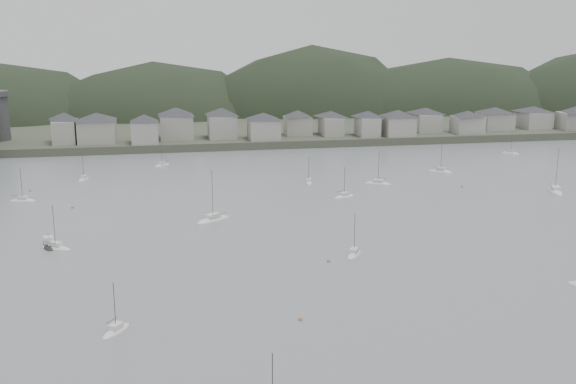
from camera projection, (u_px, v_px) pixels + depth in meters
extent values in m
plane|color=slate|center=(391.00, 359.00, 91.78)|extent=(900.00, 900.00, 0.00)
cube|color=#383D2D|center=(214.00, 110.00, 373.36)|extent=(900.00, 250.00, 3.00)
ellipsoid|color=black|center=(156.00, 138.00, 348.96)|extent=(132.08, 90.41, 79.74)
ellipsoid|color=black|center=(311.00, 139.00, 364.80)|extent=(133.88, 88.37, 101.41)
ellipsoid|color=black|center=(445.00, 132.00, 373.20)|extent=(165.81, 81.78, 82.55)
cube|color=#9D9B8F|center=(65.00, 132.00, 252.12)|extent=(8.34, 12.91, 8.59)
pyramid|color=#2B2B30|center=(64.00, 116.00, 250.79)|extent=(15.78, 15.78, 3.01)
cube|color=#9D9B8F|center=(97.00, 131.00, 253.67)|extent=(13.68, 13.35, 8.36)
pyramid|color=#2B2B30|center=(96.00, 117.00, 252.37)|extent=(20.07, 20.07, 2.93)
cube|color=gray|center=(145.00, 133.00, 251.88)|extent=(9.78, 10.20, 8.08)
pyramid|color=#2B2B30|center=(144.00, 118.00, 250.62)|extent=(14.83, 14.83, 2.83)
cube|color=#9D9B8F|center=(177.00, 127.00, 263.16)|extent=(12.59, 13.33, 9.09)
pyramid|color=#2B2B30|center=(176.00, 111.00, 261.75)|extent=(19.24, 19.24, 3.18)
cube|color=gray|center=(222.00, 127.00, 264.96)|extent=(10.74, 12.17, 8.87)
pyramid|color=#2B2B30|center=(222.00, 111.00, 263.57)|extent=(17.01, 17.01, 3.10)
cube|color=#9D9B8F|center=(264.00, 129.00, 261.68)|extent=(11.63, 12.09, 7.69)
pyramid|color=#2B2B30|center=(264.00, 116.00, 260.48)|extent=(17.61, 17.61, 2.69)
cube|color=#9D9B8F|center=(298.00, 126.00, 272.78)|extent=(10.37, 9.35, 7.44)
pyramid|color=#2B2B30|center=(298.00, 113.00, 271.62)|extent=(14.65, 14.65, 2.60)
cube|color=#9D9B8F|center=(331.00, 126.00, 272.96)|extent=(8.24, 12.20, 7.22)
pyramid|color=#2B2B30|center=(331.00, 114.00, 271.83)|extent=(15.17, 15.17, 2.53)
cube|color=gray|center=(367.00, 127.00, 270.45)|extent=(8.06, 10.91, 7.46)
pyramid|color=#2B2B30|center=(368.00, 114.00, 269.29)|extent=(14.08, 14.08, 2.61)
cube|color=#9D9B8F|center=(398.00, 126.00, 271.25)|extent=(11.73, 11.78, 7.66)
pyramid|color=#2B2B30|center=(398.00, 113.00, 270.06)|extent=(17.46, 17.46, 2.68)
cube|color=gray|center=(425.00, 122.00, 283.59)|extent=(10.19, 13.02, 7.33)
pyramid|color=#2B2B30|center=(426.00, 111.00, 282.45)|extent=(17.23, 17.23, 2.57)
cube|color=gray|center=(467.00, 125.00, 277.92)|extent=(11.70, 9.81, 6.88)
pyramid|color=#2B2B30|center=(468.00, 114.00, 276.84)|extent=(15.97, 15.97, 2.41)
cube|color=gray|center=(495.00, 121.00, 289.43)|extent=(12.83, 12.48, 7.00)
pyramid|color=#2B2B30|center=(495.00, 110.00, 288.34)|extent=(18.79, 18.79, 2.45)
cube|color=gray|center=(533.00, 120.00, 293.28)|extent=(11.07, 13.50, 6.97)
pyramid|color=#2B2B30|center=(534.00, 109.00, 292.19)|extent=(18.25, 18.25, 2.44)
cube|color=gray|center=(575.00, 121.00, 288.66)|extent=(13.75, 9.12, 7.34)
pyramid|color=#2B2B30|center=(576.00, 109.00, 287.52)|extent=(16.97, 16.97, 2.57)
ellipsoid|color=silver|center=(510.00, 154.00, 247.81)|extent=(6.11, 6.28, 1.33)
cube|color=silver|center=(511.00, 151.00, 247.59)|extent=(2.66, 2.69, 0.70)
cylinder|color=#3F3F42|center=(511.00, 142.00, 246.82)|extent=(0.12, 0.12, 8.30)
cylinder|color=#3F3F42|center=(510.00, 150.00, 246.48)|extent=(2.13, 2.24, 0.10)
ellipsoid|color=silver|center=(555.00, 192.00, 188.05)|extent=(5.78, 10.29, 1.96)
cube|color=silver|center=(555.00, 187.00, 187.76)|extent=(3.04, 3.90, 0.70)
cylinder|color=#3F3F42|center=(557.00, 170.00, 186.60)|extent=(0.12, 0.12, 12.26)
cylinder|color=#3F3F42|center=(550.00, 184.00, 189.16)|extent=(1.34, 4.26, 0.10)
ellipsoid|color=silver|center=(378.00, 184.00, 197.81)|extent=(8.05, 6.04, 1.57)
cube|color=silver|center=(378.00, 180.00, 197.56)|extent=(3.23, 2.85, 0.70)
cylinder|color=#3F3F42|center=(379.00, 167.00, 196.64)|extent=(0.12, 0.12, 9.79)
cylinder|color=#3F3F42|center=(381.00, 178.00, 198.32)|extent=(3.12, 1.82, 0.10)
ellipsoid|color=silver|center=(23.00, 201.00, 177.64)|extent=(7.21, 3.53, 1.38)
cube|color=silver|center=(23.00, 197.00, 177.41)|extent=(2.67, 1.97, 0.70)
cylinder|color=#3F3F42|center=(21.00, 185.00, 176.60)|extent=(0.12, 0.12, 8.64)
cylinder|color=#3F3F42|center=(17.00, 196.00, 176.82)|extent=(3.07, 0.71, 0.10)
ellipsoid|color=silver|center=(309.00, 183.00, 199.59)|extent=(2.84, 6.45, 1.25)
cube|color=silver|center=(309.00, 180.00, 199.37)|extent=(1.66, 2.35, 0.70)
cylinder|color=#3F3F42|center=(309.00, 169.00, 198.65)|extent=(0.12, 0.12, 7.80)
cylinder|color=#3F3F42|center=(307.00, 177.00, 200.28)|extent=(0.49, 2.79, 0.10)
ellipsoid|color=silver|center=(162.00, 165.00, 225.61)|extent=(5.98, 5.49, 1.23)
cube|color=silver|center=(162.00, 163.00, 225.39)|extent=(2.52, 2.43, 0.70)
cylinder|color=#3F3F42|center=(162.00, 154.00, 224.68)|extent=(0.12, 0.12, 7.71)
cylinder|color=#3F3F42|center=(165.00, 161.00, 224.74)|extent=(2.18, 1.87, 0.10)
ellipsoid|color=silver|center=(116.00, 331.00, 100.00)|extent=(5.01, 6.13, 1.22)
cube|color=silver|center=(116.00, 326.00, 99.79)|extent=(2.30, 2.51, 0.70)
cylinder|color=#3F3F42|center=(115.00, 307.00, 99.09)|extent=(0.12, 0.12, 7.60)
cylinder|color=#3F3F42|center=(112.00, 320.00, 100.42)|extent=(1.61, 2.32, 0.10)
ellipsoid|color=silver|center=(441.00, 172.00, 215.01)|extent=(7.72, 6.59, 1.55)
cube|color=silver|center=(441.00, 169.00, 214.76)|extent=(3.20, 2.98, 0.70)
cylinder|color=#3F3F42|center=(441.00, 157.00, 213.85)|extent=(0.12, 0.12, 9.70)
cylinder|color=#3F3F42|center=(439.00, 168.00, 213.64)|extent=(2.87, 2.15, 0.10)
ellipsoid|color=silver|center=(344.00, 197.00, 182.13)|extent=(6.86, 4.47, 1.31)
cube|color=silver|center=(344.00, 194.00, 181.91)|extent=(2.67, 2.22, 0.70)
cylinder|color=#3F3F42|center=(345.00, 182.00, 181.15)|extent=(0.12, 0.12, 8.20)
cylinder|color=#3F3F42|center=(340.00, 191.00, 182.02)|extent=(2.76, 1.23, 0.10)
ellipsoid|color=silver|center=(354.00, 255.00, 134.71)|extent=(5.32, 6.86, 1.34)
cube|color=silver|center=(354.00, 250.00, 134.48)|extent=(2.48, 2.78, 0.70)
cylinder|color=#3F3F42|center=(355.00, 234.00, 133.70)|extent=(0.12, 0.12, 8.40)
cylinder|color=#3F3F42|center=(359.00, 249.00, 133.48)|extent=(1.65, 2.64, 0.10)
ellipsoid|color=silver|center=(84.00, 179.00, 203.95)|extent=(3.85, 6.63, 1.26)
cube|color=silver|center=(84.00, 176.00, 203.73)|extent=(2.00, 2.53, 0.70)
cylinder|color=#3F3F42|center=(83.00, 166.00, 203.00)|extent=(0.12, 0.12, 7.89)
cylinder|color=#3F3F42|center=(83.00, 174.00, 204.58)|extent=(0.96, 2.74, 0.10)
ellipsoid|color=silver|center=(56.00, 249.00, 138.53)|extent=(7.45, 5.86, 1.46)
cube|color=silver|center=(56.00, 244.00, 138.29)|extent=(3.03, 2.72, 0.70)
cylinder|color=#3F3F42|center=(54.00, 227.00, 137.44)|extent=(0.12, 0.12, 9.15)
cylinder|color=#3F3F42|center=(49.00, 243.00, 137.30)|extent=(2.85, 1.82, 0.10)
ellipsoid|color=silver|center=(213.00, 221.00, 159.23)|extent=(9.67, 7.91, 1.92)
cube|color=silver|center=(213.00, 215.00, 158.94)|extent=(3.96, 3.63, 0.70)
cylinder|color=#3F3F42|center=(212.00, 195.00, 157.81)|extent=(0.12, 0.12, 11.99)
cylinder|color=#3F3F42|center=(219.00, 214.00, 158.15)|extent=(3.63, 2.50, 0.10)
ellipsoid|color=black|center=(49.00, 246.00, 140.04)|extent=(4.01, 7.27, 1.51)
cube|color=silver|center=(49.00, 240.00, 139.72)|extent=(2.35, 2.46, 1.40)
cylinder|color=#3F3F42|center=(48.00, 236.00, 139.51)|extent=(0.10, 0.10, 1.20)
sphere|color=#B36F3B|center=(462.00, 186.00, 194.20)|extent=(0.70, 0.70, 0.70)
sphere|color=#B36F3B|center=(300.00, 319.00, 104.12)|extent=(0.70, 0.70, 0.70)
sphere|color=#B36F3B|center=(30.00, 191.00, 189.16)|extent=(0.70, 0.70, 0.70)
sphere|color=#B36F3B|center=(73.00, 207.00, 170.77)|extent=(0.70, 0.70, 0.70)
sphere|color=#B36F3B|center=(329.00, 261.00, 130.66)|extent=(0.70, 0.70, 0.70)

